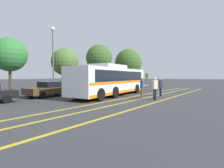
# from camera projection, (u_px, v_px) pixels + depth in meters

# --- Properties ---
(ground_plane) EXTENTS (220.00, 220.00, 0.00)m
(ground_plane) POSITION_uv_depth(u_px,v_px,m) (118.00, 95.00, 17.72)
(ground_plane) COLOR #38383A
(lane_strip_0) EXTENTS (30.84, 0.20, 0.01)m
(lane_strip_0) POSITION_uv_depth(u_px,v_px,m) (131.00, 97.00, 15.98)
(lane_strip_0) COLOR gold
(lane_strip_0) RESTS_ON ground_plane
(lane_strip_1) EXTENTS (30.84, 0.20, 0.01)m
(lane_strip_1) POSITION_uv_depth(u_px,v_px,m) (144.00, 98.00, 15.17)
(lane_strip_1) COLOR gold
(lane_strip_1) RESTS_ON ground_plane
(lane_strip_2) EXTENTS (30.84, 0.20, 0.01)m
(lane_strip_2) POSITION_uv_depth(u_px,v_px,m) (164.00, 100.00, 14.11)
(lane_strip_2) COLOR gold
(lane_strip_2) RESTS_ON ground_plane
(curb_strip) EXTENTS (38.84, 0.36, 0.15)m
(curb_strip) POSITION_uv_depth(u_px,v_px,m) (75.00, 92.00, 20.57)
(curb_strip) COLOR #99999E
(curb_strip) RESTS_ON ground_plane
(transit_bus) EXTENTS (11.34, 3.85, 3.01)m
(transit_bus) POSITION_uv_depth(u_px,v_px,m) (112.00, 80.00, 17.22)
(transit_bus) COLOR white
(transit_bus) RESTS_ON ground_plane
(parked_car_1) EXTENTS (4.74, 2.12, 1.41)m
(parked_car_1) POSITION_uv_depth(u_px,v_px,m) (50.00, 89.00, 16.38)
(parked_car_1) COLOR #4C3823
(parked_car_1) RESTS_ON ground_plane
(parked_car_2) EXTENTS (4.55, 1.94, 1.53)m
(parked_car_2) POSITION_uv_depth(u_px,v_px,m) (92.00, 86.00, 20.81)
(parked_car_2) COLOR olive
(parked_car_2) RESTS_ON ground_plane
(pedestrian_0) EXTENTS (0.47, 0.35, 1.83)m
(pedestrian_0) POSITION_uv_depth(u_px,v_px,m) (155.00, 87.00, 13.88)
(pedestrian_0) COLOR #191E38
(pedestrian_0) RESTS_ON ground_plane
(pedestrian_1) EXTENTS (0.45, 0.28, 1.74)m
(pedestrian_1) POSITION_uv_depth(u_px,v_px,m) (142.00, 86.00, 15.66)
(pedestrian_1) COLOR brown
(pedestrian_1) RESTS_ON ground_plane
(pedestrian_2) EXTENTS (0.46, 0.45, 1.73)m
(pedestrian_2) POSITION_uv_depth(u_px,v_px,m) (161.00, 86.00, 16.64)
(pedestrian_2) COLOR #191E38
(pedestrian_2) RESTS_ON ground_plane
(bus_stop_sign) EXTENTS (0.08, 0.40, 2.31)m
(bus_stop_sign) POSITION_uv_depth(u_px,v_px,m) (147.00, 80.00, 22.05)
(bus_stop_sign) COLOR #59595E
(bus_stop_sign) RESTS_ON ground_plane
(street_lamp) EXTENTS (0.45, 0.45, 7.15)m
(street_lamp) POSITION_uv_depth(u_px,v_px,m) (53.00, 49.00, 18.62)
(street_lamp) COLOR #59595E
(street_lamp) RESTS_ON ground_plane
(tree_0) EXTENTS (5.11, 5.11, 7.08)m
(tree_0) POSITION_uv_depth(u_px,v_px,m) (128.00, 63.00, 33.31)
(tree_0) COLOR #513823
(tree_0) RESTS_ON ground_plane
(tree_1) EXTENTS (4.35, 4.35, 7.11)m
(tree_1) POSITION_uv_depth(u_px,v_px,m) (99.00, 58.00, 29.03)
(tree_1) COLOR #513823
(tree_1) RESTS_ON ground_plane
(tree_2) EXTENTS (3.90, 3.90, 5.90)m
(tree_2) POSITION_uv_depth(u_px,v_px,m) (65.00, 62.00, 25.05)
(tree_2) COLOR #513823
(tree_2) RESTS_ON ground_plane
(tree_3) EXTENTS (3.46, 3.46, 5.86)m
(tree_3) POSITION_uv_depth(u_px,v_px,m) (10.00, 55.00, 17.95)
(tree_3) COLOR #513823
(tree_3) RESTS_ON ground_plane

